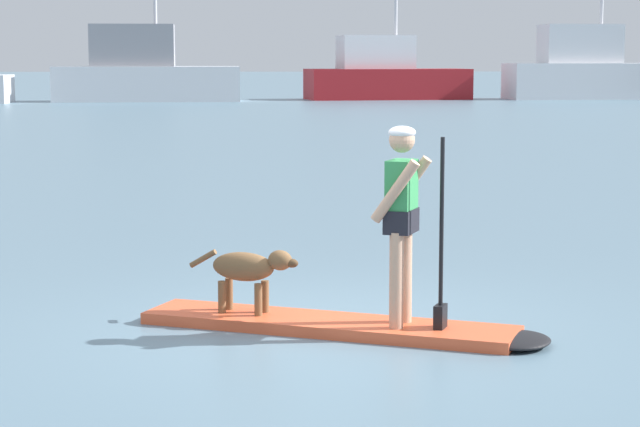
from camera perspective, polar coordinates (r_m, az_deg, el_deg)
ground_plane at (r=10.41m, az=0.38°, el=-5.64°), size 400.00×400.00×0.00m
paddleboard at (r=10.32m, az=1.59°, el=-5.46°), size 3.56×2.07×0.10m
person_paddler at (r=10.01m, az=4.02°, el=0.11°), size 0.68×0.60×1.70m
dog at (r=10.58m, az=-3.46°, el=-2.69°), size 0.99×0.50×0.59m
moored_boat_center at (r=66.26m, az=-8.50°, el=6.72°), size 10.18×3.59×11.47m
moored_boat_far_port at (r=68.99m, az=3.10°, el=6.66°), size 9.61×4.57×11.70m
moored_boat_starboard at (r=71.08m, az=12.77°, el=6.70°), size 9.97×3.82×9.81m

